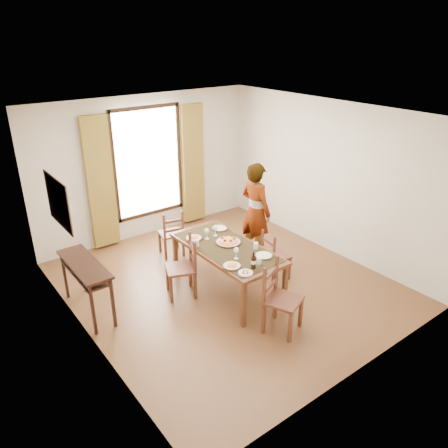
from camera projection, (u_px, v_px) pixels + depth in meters
ground at (226, 284)px, 7.03m from camera, size 5.00×5.00×0.00m
room_shell at (221, 192)px, 6.49m from camera, size 4.60×5.10×2.74m
console_table at (85, 270)px, 6.07m from camera, size 0.38×1.20×0.80m
dining_table at (227, 250)px, 6.60m from camera, size 0.89×1.89×0.76m
chair_west at (183, 269)px, 6.59m from camera, size 0.55×0.55×0.96m
chair_north at (172, 234)px, 7.77m from camera, size 0.46×0.46×0.88m
chair_south at (281, 300)px, 5.79m from camera, size 0.58×0.58×1.00m
chair_east at (275, 257)px, 7.04m from camera, size 0.42×0.42×0.85m
man at (256, 211)px, 7.55m from camera, size 0.70×0.51×1.74m
plate_sw at (232, 265)px, 6.01m from camera, size 0.27×0.27×0.05m
plate_se at (264, 254)px, 6.29m from camera, size 0.27×0.27×0.05m
plate_nw at (194, 237)px, 6.81m from camera, size 0.27×0.27×0.05m
plate_ne at (219, 227)px, 7.14m from camera, size 0.27×0.27×0.05m
pasta_platter at (228, 240)px, 6.67m from camera, size 0.40×0.40×0.10m
caprese_plate at (245, 272)px, 5.85m from camera, size 0.20×0.20×0.04m
wine_glass_a at (236, 253)px, 6.19m from camera, size 0.08×0.08×0.18m
wine_glass_b at (215, 230)px, 6.88m from camera, size 0.08×0.08×0.18m
wine_glass_c at (207, 234)px, 6.78m from camera, size 0.08×0.08×0.18m
tumbler_a at (256, 246)px, 6.49m from camera, size 0.07×0.07×0.10m
tumbler_b at (197, 243)px, 6.57m from camera, size 0.07×0.07×0.10m
tumbler_c at (259, 261)px, 6.06m from camera, size 0.07×0.07×0.10m
wine_bottle at (254, 260)px, 5.93m from camera, size 0.07×0.07×0.25m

